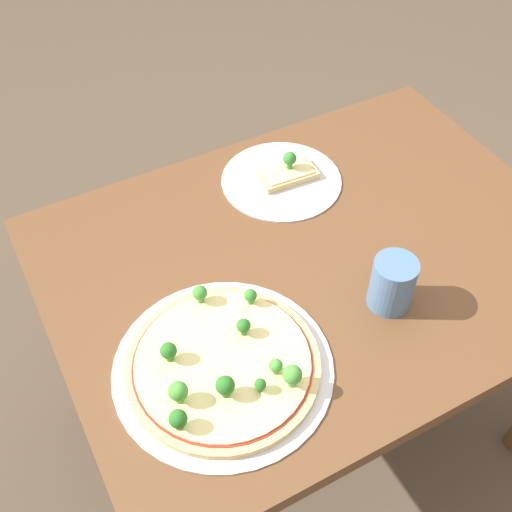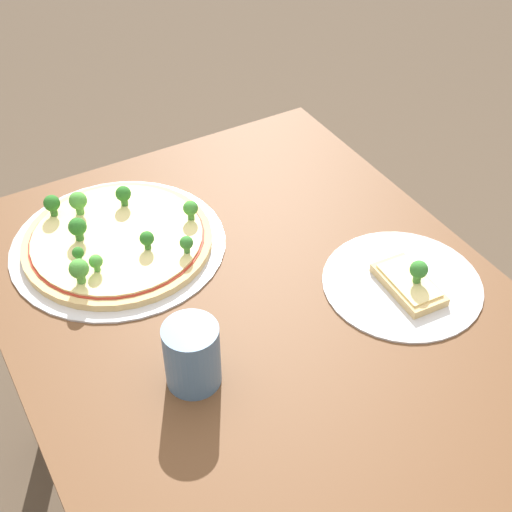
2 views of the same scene
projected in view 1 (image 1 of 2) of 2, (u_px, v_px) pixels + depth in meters
ground_plane at (300, 418)px, 1.84m from camera, size 8.00×8.00×0.00m
dining_table at (314, 285)px, 1.40m from camera, size 1.10×0.82×0.70m
pizza_tray_whole at (223, 365)px, 1.13m from camera, size 0.40×0.40×0.07m
pizza_tray_slice at (284, 177)px, 1.48m from camera, size 0.28×0.28×0.07m
drinking_cup at (392, 284)px, 1.20m from camera, size 0.08×0.08×0.11m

